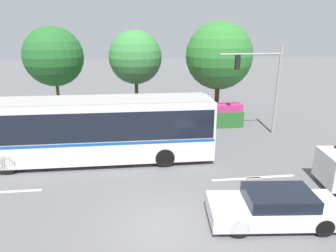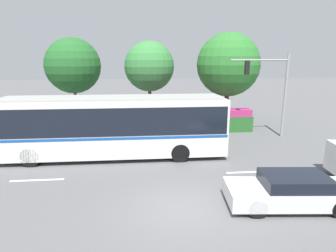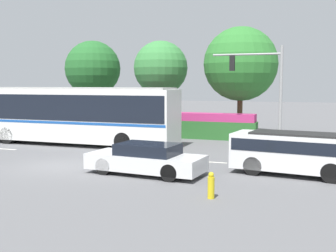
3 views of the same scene
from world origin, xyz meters
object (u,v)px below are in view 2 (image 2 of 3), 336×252
at_px(traffic_light_pole, 273,84).
at_px(street_tree_left, 73,66).
at_px(city_bus, 113,124).
at_px(street_tree_right, 228,65).
at_px(street_tree_centre, 149,67).
at_px(sedan_foreground, 291,191).

relative_size(traffic_light_pole, street_tree_left, 0.81).
height_order(city_bus, street_tree_right, street_tree_right).
xyz_separation_m(street_tree_left, street_tree_right, (12.48, -1.92, 0.09)).
bearing_deg(street_tree_centre, traffic_light_pole, -30.65).
bearing_deg(street_tree_left, sedan_foreground, -54.00).
xyz_separation_m(sedan_foreground, traffic_light_pole, (3.48, 9.54, 3.14)).
relative_size(city_bus, sedan_foreground, 2.53).
xyz_separation_m(street_tree_centre, street_tree_right, (6.24, -1.17, 0.15)).
height_order(city_bus, street_tree_centre, street_tree_centre).
bearing_deg(traffic_light_pole, sedan_foreground, 69.94).
bearing_deg(street_tree_right, traffic_light_pole, -61.28).
xyz_separation_m(traffic_light_pole, street_tree_centre, (-8.29, 4.91, 1.05)).
distance_m(traffic_light_pole, street_tree_right, 4.44).
bearing_deg(sedan_foreground, street_tree_right, -91.09).
distance_m(city_bus, traffic_light_pole, 11.23).
height_order(sedan_foreground, street_tree_right, street_tree_right).
distance_m(street_tree_left, street_tree_right, 12.63).
bearing_deg(traffic_light_pole, street_tree_left, -21.31).
height_order(city_bus, sedan_foreground, city_bus).
distance_m(sedan_foreground, street_tree_centre, 15.80).
bearing_deg(street_tree_left, street_tree_right, -8.75).
bearing_deg(city_bus, traffic_light_pole, -162.51).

